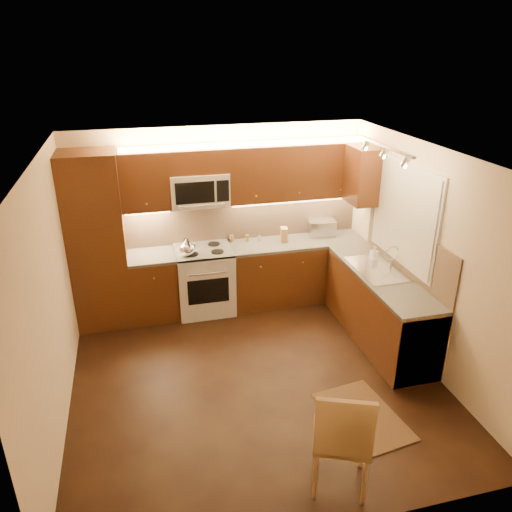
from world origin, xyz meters
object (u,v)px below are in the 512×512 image
object	(u,v)px
knife_block	(284,235)
toaster_oven	(322,227)
soap_bottle	(374,253)
microwave	(199,189)
dining_chair	(342,435)
sink	(378,264)
kettle	(187,247)
stove	(205,280)

from	to	relation	value
knife_block	toaster_oven	bearing A→B (deg)	19.94
soap_bottle	microwave	bearing A→B (deg)	144.02
soap_bottle	dining_chair	world-z (taller)	soap_bottle
toaster_oven	dining_chair	distance (m)	3.64
toaster_oven	soap_bottle	size ratio (longest dim) A/B	1.99
toaster_oven	dining_chair	world-z (taller)	toaster_oven
toaster_oven	soap_bottle	xyz separation A→B (m)	(0.33, -1.01, -0.02)
microwave	dining_chair	world-z (taller)	microwave
sink	dining_chair	size ratio (longest dim) A/B	0.82
dining_chair	sink	bearing A→B (deg)	79.56
kettle	soap_bottle	distance (m)	2.42
microwave	kettle	distance (m)	0.77
stove	toaster_oven	distance (m)	1.85
stove	toaster_oven	size ratio (longest dim) A/B	2.45
soap_bottle	dining_chair	bearing A→B (deg)	-131.87
toaster_oven	dining_chair	size ratio (longest dim) A/B	0.36
kettle	knife_block	world-z (taller)	kettle
toaster_oven	knife_block	world-z (taller)	toaster_oven
stove	kettle	world-z (taller)	kettle
sink	knife_block	bearing A→B (deg)	125.20
microwave	toaster_oven	xyz separation A→B (m)	(1.76, 0.04, -0.71)
toaster_oven	knife_block	bearing A→B (deg)	-162.08
kettle	toaster_oven	world-z (taller)	kettle
toaster_oven	microwave	bearing A→B (deg)	-170.78
soap_bottle	dining_chair	distance (m)	2.86
toaster_oven	knife_block	xyz separation A→B (m)	(-0.60, -0.10, -0.01)
stove	sink	bearing A→B (deg)	-29.36
kettle	soap_bottle	xyz separation A→B (m)	(2.32, -0.69, -0.05)
knife_block	dining_chair	bearing A→B (deg)	-88.82
knife_block	sink	bearing A→B (deg)	-44.77
knife_block	microwave	bearing A→B (deg)	-173.32
kettle	microwave	bearing A→B (deg)	32.37
stove	knife_block	xyz separation A→B (m)	(1.16, 0.07, 0.54)
stove	dining_chair	distance (m)	3.32
sink	dining_chair	world-z (taller)	sink
microwave	knife_block	xyz separation A→B (m)	(1.16, -0.07, -0.72)
stove	soap_bottle	xyz separation A→B (m)	(2.09, -0.84, 0.53)
stove	sink	world-z (taller)	sink
knife_block	kettle	bearing A→B (deg)	-160.94
sink	dining_chair	distance (m)	2.57
stove	dining_chair	bearing A→B (deg)	-78.86
kettle	toaster_oven	distance (m)	2.02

